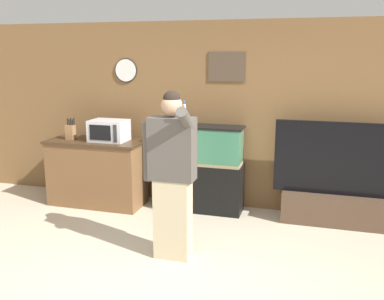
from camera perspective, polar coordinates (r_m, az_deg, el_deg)
ground_plane at (r=4.11m, az=-3.82°, el=-18.94°), size 18.00×18.00×0.00m
wall_back_paneled at (r=6.02m, az=4.30°, el=4.55°), size 10.00×0.08×2.60m
counter_island at (r=6.36m, az=-12.49°, el=-2.89°), size 1.39×0.64×0.95m
microwave at (r=6.13m, az=-11.02°, el=2.56°), size 0.51×0.37×0.30m
knife_block at (r=6.37m, az=-15.89°, el=2.38°), size 0.12×0.10×0.31m
aquarium_on_stand at (r=5.93m, az=1.10°, el=-2.46°), size 1.18×0.37×1.21m
tv_on_stand at (r=5.81m, az=18.44°, el=-5.69°), size 1.56×0.40×1.33m
person_standing at (r=4.46m, az=-2.76°, el=-3.16°), size 0.57×0.43×1.80m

